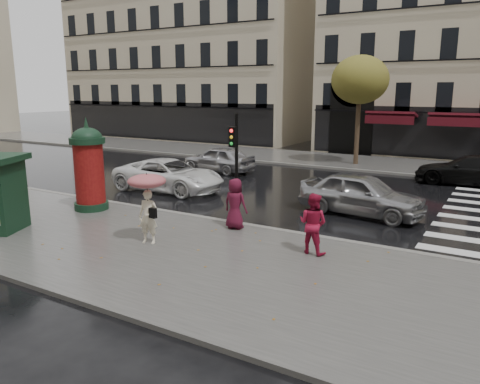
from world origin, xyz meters
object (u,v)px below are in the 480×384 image
Objects in this scene: woman_red at (313,223)px; morris_column at (89,166)px; car_black at (470,170)px; woman_umbrella at (148,197)px; man_burgundy at (235,204)px; car_silver at (362,194)px; car_white at (169,175)px; car_far_silver at (219,159)px; traffic_light at (235,159)px.

morris_column is at bearing 4.74° from woman_red.
car_black is at bearing 47.84° from morris_column.
morris_column is 17.89m from car_black.
woman_umbrella reaches higher than car_black.
car_black is (7.33, 15.21, -0.81)m from woman_umbrella.
man_burgundy reaches higher than car_silver.
car_white is at bearing -21.49° from woman_red.
car_far_silver is (-12.73, -3.18, -0.00)m from car_black.
car_white is 1.23× the size of car_far_silver.
woman_umbrella reaches higher than woman_red.
woman_umbrella reaches higher than man_burgundy.
car_white is at bearing -56.97° from car_black.
car_far_silver is (-6.83, 9.42, -0.22)m from man_burgundy.
car_white is 5.56m from car_far_silver.
car_silver is 0.88× the size of car_white.
traffic_light is (5.90, 0.97, 0.58)m from morris_column.
morris_column reaches higher than car_silver.
car_silver is (3.14, 3.94, -1.59)m from traffic_light.
woman_red is 9.23m from morris_column.
traffic_light is 5.29m from car_silver.
traffic_light reaches higher than car_white.
car_white is (-4.55, 6.52, -0.81)m from woman_umbrella.
woman_red reaches higher than car_black.
traffic_light reaches higher than morris_column.
man_burgundy is 0.45× the size of traffic_light.
woman_red is 0.37× the size of car_silver.
woman_red is 10.31m from car_white.
man_burgundy is at bearing 5.98° from morris_column.
car_far_silver is at bearing -53.50° from man_burgundy.
car_silver reaches higher than car_far_silver.
man_burgundy is 0.36× the size of car_silver.
man_burgundy is (1.43, 2.61, -0.58)m from woman_umbrella.
morris_column reaches higher than car_far_silver.
car_silver is 1.08× the size of car_far_silver.
car_far_silver is at bearing 114.16° from woman_umbrella.
morris_column is (-6.09, -0.64, 0.85)m from man_burgundy.
car_black reaches higher than car_white.
man_burgundy is 0.48× the size of morris_column.
traffic_light is at bearing -123.56° from car_white.
car_far_silver is at bearing 68.68° from car_silver.
woman_umbrella is at bearing -112.92° from traffic_light.
car_black is at bearing -13.08° from car_silver.
woman_umbrella is 0.41× the size of car_white.
morris_column is 10.33m from car_silver.
traffic_light is 13.80m from car_black.
morris_column is (-4.66, 1.97, 0.27)m from woman_umbrella.
car_silver is at bearing -89.51° from car_white.
car_far_silver is (-5.39, 12.02, -0.81)m from woman_umbrella.
car_black is (11.89, 8.68, 0.00)m from car_white.
woman_umbrella is 0.50× the size of car_far_silver.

